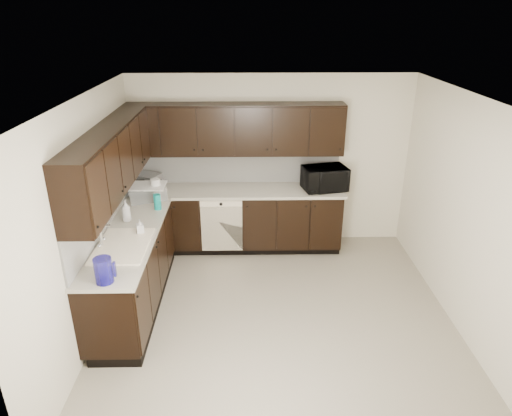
{
  "coord_description": "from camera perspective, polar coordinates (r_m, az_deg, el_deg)",
  "views": [
    {
      "loc": [
        -0.32,
        -4.36,
        3.28
      ],
      "look_at": [
        -0.23,
        0.6,
        1.12
      ],
      "focal_mm": 32.0,
      "sensor_mm": 36.0,
      "label": 1
    }
  ],
  "objects": [
    {
      "name": "floor",
      "position": [
        5.46,
        2.63,
        -13.38
      ],
      "size": [
        4.0,
        4.0,
        0.0
      ],
      "primitive_type": "plane",
      "color": "gray",
      "rests_on": "ground"
    },
    {
      "name": "ceiling",
      "position": [
        4.44,
        3.24,
        13.39
      ],
      "size": [
        4.0,
        4.0,
        0.0
      ],
      "primitive_type": "plane",
      "rotation": [
        3.14,
        0.0,
        0.0
      ],
      "color": "white",
      "rests_on": "wall_back"
    },
    {
      "name": "wall_back",
      "position": [
        6.68,
        1.8,
        5.83
      ],
      "size": [
        4.0,
        0.02,
        2.5
      ],
      "primitive_type": "cube",
      "color": "beige",
      "rests_on": "floor"
    },
    {
      "name": "wall_left",
      "position": [
        5.09,
        -20.17,
        -1.49
      ],
      "size": [
        0.02,
        4.0,
        2.5
      ],
      "primitive_type": "cube",
      "color": "beige",
      "rests_on": "floor"
    },
    {
      "name": "wall_right",
      "position": [
        5.34,
        24.86,
        -1.11
      ],
      "size": [
        0.02,
        4.0,
        2.5
      ],
      "primitive_type": "cube",
      "color": "beige",
      "rests_on": "floor"
    },
    {
      "name": "wall_front",
      "position": [
        3.13,
        5.37,
        -17.01
      ],
      "size": [
        4.0,
        0.02,
        2.5
      ],
      "primitive_type": "cube",
      "color": "beige",
      "rests_on": "floor"
    },
    {
      "name": "lower_cabinets",
      "position": [
        6.21,
        -7.25,
        -4.15
      ],
      "size": [
        3.0,
        2.8,
        0.9
      ],
      "color": "black",
      "rests_on": "floor"
    },
    {
      "name": "countertop",
      "position": [
        5.99,
        -7.52,
        0.13
      ],
      "size": [
        3.03,
        2.83,
        0.04
      ],
      "color": "#B9B3A2",
      "rests_on": "lower_cabinets"
    },
    {
      "name": "backsplash",
      "position": [
        6.12,
        -9.4,
        3.13
      ],
      "size": [
        3.0,
        2.8,
        0.48
      ],
      "color": "silver",
      "rests_on": "countertop"
    },
    {
      "name": "upper_cabinets",
      "position": [
        5.82,
        -8.79,
        8.21
      ],
      "size": [
        3.0,
        2.8,
        0.7
      ],
      "color": "black",
      "rests_on": "wall_back"
    },
    {
      "name": "dishwasher",
      "position": [
        6.39,
        -4.31,
        -1.85
      ],
      "size": [
        0.58,
        0.04,
        0.78
      ],
      "color": "#F5E7C8",
      "rests_on": "lower_cabinets"
    },
    {
      "name": "sink",
      "position": [
        5.15,
        -16.28,
        -5.28
      ],
      "size": [
        0.54,
        0.82,
        0.42
      ],
      "color": "#F5E7C8",
      "rests_on": "countertop"
    },
    {
      "name": "microwave",
      "position": [
        6.49,
        8.56,
        3.69
      ],
      "size": [
        0.67,
        0.52,
        0.33
      ],
      "primitive_type": "imported",
      "rotation": [
        0.0,
        0.0,
        0.22
      ],
      "color": "black",
      "rests_on": "countertop"
    },
    {
      "name": "soap_bottle_a",
      "position": [
        5.32,
        -14.29,
        -2.29
      ],
      "size": [
        0.1,
        0.1,
        0.17
      ],
      "primitive_type": "imported",
      "rotation": [
        0.0,
        0.0,
        0.3
      ],
      "color": "gray",
      "rests_on": "countertop"
    },
    {
      "name": "soap_bottle_b",
      "position": [
        5.66,
        -15.92,
        -0.34
      ],
      "size": [
        0.11,
        0.11,
        0.27
      ],
      "primitive_type": "imported",
      "rotation": [
        0.0,
        0.0,
        0.09
      ],
      "color": "gray",
      "rests_on": "countertop"
    },
    {
      "name": "toaster_oven",
      "position": [
        6.65,
        -13.38,
        3.27
      ],
      "size": [
        0.42,
        0.38,
        0.22
      ],
      "primitive_type": "cube",
      "rotation": [
        0.0,
        0.0,
        -0.43
      ],
      "color": "#ABABAD",
      "rests_on": "countertop"
    },
    {
      "name": "storage_bin",
      "position": [
        6.28,
        -13.48,
        1.92
      ],
      "size": [
        0.58,
        0.5,
        0.19
      ],
      "primitive_type": "cube",
      "rotation": [
        0.0,
        0.0,
        0.35
      ],
      "color": "silver",
      "rests_on": "countertop"
    },
    {
      "name": "blue_pitcher",
      "position": [
        4.48,
        -18.53,
        -7.41
      ],
      "size": [
        0.2,
        0.2,
        0.25
      ],
      "primitive_type": "cylinder",
      "rotation": [
        0.0,
        0.0,
        -0.2
      ],
      "color": "navy",
      "rests_on": "countertop"
    },
    {
      "name": "teal_tumbler",
      "position": [
        5.92,
        -12.22,
        0.75
      ],
      "size": [
        0.11,
        0.11,
        0.2
      ],
      "primitive_type": "cylinder",
      "rotation": [
        0.0,
        0.0,
        0.22
      ],
      "color": "#0C8E89",
      "rests_on": "countertop"
    },
    {
      "name": "paper_towel_roll",
      "position": [
        6.24,
        -12.4,
        2.34
      ],
      "size": [
        0.14,
        0.14,
        0.28
      ],
      "primitive_type": "cylinder",
      "rotation": [
        0.0,
        0.0,
        -0.07
      ],
      "color": "silver",
      "rests_on": "countertop"
    }
  ]
}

